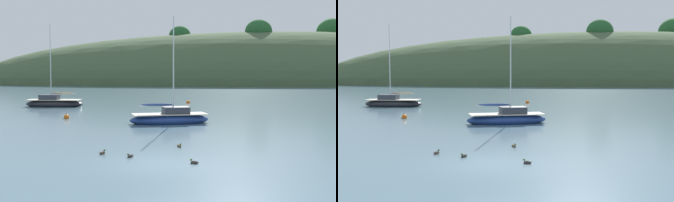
% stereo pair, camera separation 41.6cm
% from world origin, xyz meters
% --- Properties ---
extents(ground_plane, '(400.00, 400.00, 0.00)m').
position_xyz_m(ground_plane, '(0.00, 0.00, 0.00)').
color(ground_plane, slate).
extents(far_shoreline_hill, '(150.00, 36.00, 28.63)m').
position_xyz_m(far_shoreline_hill, '(25.00, 91.83, 0.06)').
color(far_shoreline_hill, '#425638').
rests_on(far_shoreline_hill, ground).
extents(sailboat_black_sloop, '(6.11, 2.31, 8.77)m').
position_xyz_m(sailboat_black_sloop, '(-12.15, 28.14, 0.38)').
color(sailboat_black_sloop, '#232328').
rests_on(sailboat_black_sloop, ground).
extents(sailboat_cream_ketch, '(6.17, 3.28, 7.97)m').
position_xyz_m(sailboat_cream_ketch, '(0.30, 14.09, 0.37)').
color(sailboat_cream_ketch, navy).
rests_on(sailboat_cream_ketch, ground).
extents(mooring_buoy_channel, '(0.44, 0.44, 0.54)m').
position_xyz_m(mooring_buoy_channel, '(-8.06, 17.03, 0.12)').
color(mooring_buoy_channel, orange).
rests_on(mooring_buoy_channel, ground).
extents(mooring_buoy_inner, '(0.44, 0.44, 0.54)m').
position_xyz_m(mooring_buoy_inner, '(1.98, 32.73, 0.12)').
color(mooring_buoy_inner, orange).
rests_on(mooring_buoy_inner, ground).
extents(duck_lead, '(0.34, 0.39, 0.24)m').
position_xyz_m(duck_lead, '(-1.27, 1.47, 0.05)').
color(duck_lead, '#2D2823').
rests_on(duck_lead, ground).
extents(duck_trailing, '(0.41, 0.30, 0.24)m').
position_xyz_m(duck_trailing, '(1.60, 0.15, 0.05)').
color(duck_trailing, '#2D2823').
rests_on(duck_trailing, ground).
extents(duck_lone_right, '(0.33, 0.40, 0.24)m').
position_xyz_m(duck_lone_right, '(-2.66, 2.21, 0.05)').
color(duck_lone_right, '#473828').
rests_on(duck_lone_right, ground).
extents(duck_lone_left, '(0.32, 0.41, 0.24)m').
position_xyz_m(duck_lone_left, '(0.97, 4.22, 0.05)').
color(duck_lone_left, brown).
rests_on(duck_lone_left, ground).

